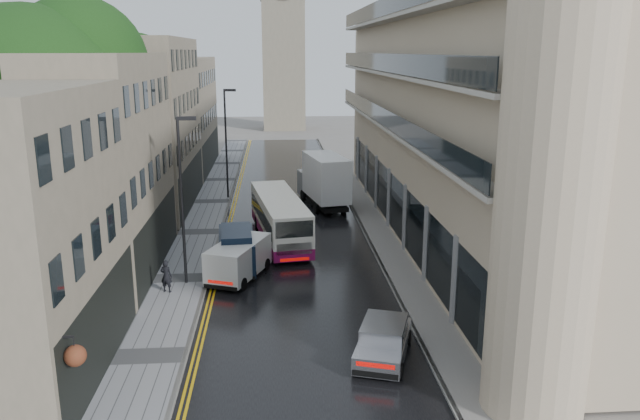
{
  "coord_description": "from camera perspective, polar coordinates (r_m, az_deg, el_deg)",
  "views": [
    {
      "loc": [
        -1.07,
        -10.81,
        11.21
      ],
      "look_at": [
        1.06,
        18.0,
        3.83
      ],
      "focal_mm": 35.0,
      "sensor_mm": 36.0,
      "label": 1
    }
  ],
  "objects": [
    {
      "name": "lamp_post_near",
      "position": [
        30.51,
        -12.51,
        0.66
      ],
      "size": [
        0.93,
        0.27,
        8.11
      ],
      "primitive_type": null,
      "rotation": [
        0.0,
        0.0,
        0.07
      ],
      "color": "black",
      "rests_on": "left_sidewalk"
    },
    {
      "name": "right_sidewalk",
      "position": [
        40.42,
        5.15,
        -1.73
      ],
      "size": [
        1.8,
        85.0,
        0.12
      ],
      "primitive_type": "cube",
      "color": "slate",
      "rests_on": "ground"
    },
    {
      "name": "tree_far",
      "position": [
        45.48,
        -18.53,
        7.32
      ],
      "size": [
        9.24,
        9.24,
        12.46
      ],
      "primitive_type": null,
      "color": "black",
      "rests_on": "ground"
    },
    {
      "name": "pedestrian",
      "position": [
        30.44,
        -13.88,
        -5.89
      ],
      "size": [
        0.66,
        0.53,
        1.57
      ],
      "primitive_type": "imported",
      "rotation": [
        0.0,
        0.0,
        2.84
      ],
      "color": "black",
      "rests_on": "left_sidewalk"
    },
    {
      "name": "silver_hatchback",
      "position": [
        22.8,
        3.32,
        -13.01
      ],
      "size": [
        2.82,
        4.22,
        1.46
      ],
      "primitive_type": null,
      "rotation": [
        0.0,
        0.0,
        -0.32
      ],
      "color": "#9F9FA3",
      "rests_on": "road"
    },
    {
      "name": "road",
      "position": [
        39.93,
        -2.53,
        -1.97
      ],
      "size": [
        9.0,
        85.0,
        0.02
      ],
      "primitive_type": "cube",
      "color": "black",
      "rests_on": "ground"
    },
    {
      "name": "tree_near",
      "position": [
        33.14,
        -24.5,
        5.66
      ],
      "size": [
        10.56,
        10.56,
        13.89
      ],
      "primitive_type": null,
      "color": "black",
      "rests_on": "ground"
    },
    {
      "name": "modern_block",
      "position": [
        38.76,
        12.97,
        7.74
      ],
      "size": [
        8.0,
        40.0,
        14.0
      ],
      "primitive_type": null,
      "color": "tan",
      "rests_on": "ground"
    },
    {
      "name": "lamp_post_far",
      "position": [
        48.46,
        -8.58,
        5.94
      ],
      "size": [
        0.95,
        0.35,
        8.3
      ],
      "primitive_type": null,
      "rotation": [
        0.0,
        0.0,
        -0.15
      ],
      "color": "black",
      "rests_on": "left_sidewalk"
    },
    {
      "name": "navy_van",
      "position": [
        31.61,
        -9.08,
        -4.38
      ],
      "size": [
        2.14,
        4.61,
        2.29
      ],
      "primitive_type": null,
      "rotation": [
        0.0,
        0.0,
        0.08
      ],
      "color": "black",
      "rests_on": "road"
    },
    {
      "name": "cream_bus",
      "position": [
        35.02,
        -4.66,
        -2.03
      ],
      "size": [
        3.7,
        10.12,
        2.7
      ],
      "primitive_type": null,
      "rotation": [
        0.0,
        0.0,
        0.15
      ],
      "color": "white",
      "rests_on": "road"
    },
    {
      "name": "left_sidewalk",
      "position": [
        40.19,
        -10.9,
        -2.04
      ],
      "size": [
        2.7,
        85.0,
        0.12
      ],
      "primitive_type": "cube",
      "color": "gray",
      "rests_on": "ground"
    },
    {
      "name": "old_shop_row",
      "position": [
        41.99,
        -15.82,
        6.67
      ],
      "size": [
        4.5,
        56.0,
        12.0
      ],
      "primitive_type": null,
      "color": "gray",
      "rests_on": "ground"
    },
    {
      "name": "white_van",
      "position": [
        30.86,
        -10.04,
        -5.22
      ],
      "size": [
        3.29,
        4.69,
        1.95
      ],
      "primitive_type": null,
      "rotation": [
        0.0,
        0.0,
        -0.37
      ],
      "color": "silver",
      "rests_on": "road"
    },
    {
      "name": "white_lorry",
      "position": [
        43.97,
        -0.37,
        2.22
      ],
      "size": [
        3.63,
        7.75,
        3.92
      ],
      "primitive_type": null,
      "rotation": [
        0.0,
        0.0,
        0.19
      ],
      "color": "white",
      "rests_on": "road"
    }
  ]
}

